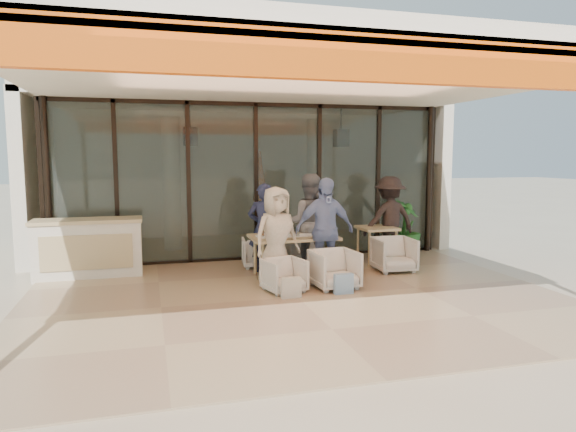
% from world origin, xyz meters
% --- Properties ---
extents(ground, '(70.00, 70.00, 0.00)m').
position_xyz_m(ground, '(0.00, 0.00, 0.00)').
color(ground, '#C6B293').
rests_on(ground, ground).
extents(terrace_floor, '(8.00, 6.00, 0.01)m').
position_xyz_m(terrace_floor, '(0.00, 0.00, 0.01)').
color(terrace_floor, tan).
rests_on(terrace_floor, ground).
extents(terrace_structure, '(8.00, 6.00, 3.40)m').
position_xyz_m(terrace_structure, '(0.00, -0.26, 3.25)').
color(terrace_structure, silver).
rests_on(terrace_structure, ground).
extents(glass_storefront, '(8.08, 0.10, 3.20)m').
position_xyz_m(glass_storefront, '(0.00, 3.00, 1.60)').
color(glass_storefront, '#9EADA3').
rests_on(glass_storefront, ground).
extents(interior_block, '(9.05, 3.62, 3.52)m').
position_xyz_m(interior_block, '(0.01, 5.31, 2.23)').
color(interior_block, silver).
rests_on(interior_block, ground).
extents(host_counter, '(1.85, 0.65, 1.04)m').
position_xyz_m(host_counter, '(-3.17, 2.30, 0.53)').
color(host_counter, silver).
rests_on(host_counter, ground).
extents(dining_table, '(1.50, 0.90, 0.93)m').
position_xyz_m(dining_table, '(0.31, 1.34, 0.69)').
color(dining_table, tan).
rests_on(dining_table, ground).
extents(chair_far_left, '(0.68, 0.65, 0.64)m').
position_xyz_m(chair_far_left, '(-0.10, 2.28, 0.32)').
color(chair_far_left, silver).
rests_on(chair_far_left, ground).
extents(chair_far_right, '(0.64, 0.60, 0.64)m').
position_xyz_m(chair_far_right, '(0.74, 2.28, 0.32)').
color(chair_far_right, silver).
rests_on(chair_far_right, ground).
extents(chair_near_left, '(0.69, 0.67, 0.60)m').
position_xyz_m(chair_near_left, '(-0.10, 0.38, 0.30)').
color(chair_near_left, silver).
rests_on(chair_near_left, ground).
extents(chair_near_right, '(0.74, 0.70, 0.70)m').
position_xyz_m(chair_near_right, '(0.74, 0.38, 0.35)').
color(chair_near_right, silver).
rests_on(chair_near_right, ground).
extents(diner_navy, '(0.69, 0.55, 1.65)m').
position_xyz_m(diner_navy, '(-0.10, 1.78, 0.83)').
color(diner_navy, '#1B233B').
rests_on(diner_navy, ground).
extents(diner_grey, '(1.03, 0.89, 1.82)m').
position_xyz_m(diner_grey, '(0.74, 1.78, 0.91)').
color(diner_grey, slate).
rests_on(diner_grey, ground).
extents(diner_cream, '(0.92, 0.72, 1.64)m').
position_xyz_m(diner_cream, '(-0.10, 0.88, 0.82)').
color(diner_cream, beige).
rests_on(diner_cream, ground).
extents(diner_periwinkle, '(1.07, 0.50, 1.78)m').
position_xyz_m(diner_periwinkle, '(0.74, 0.88, 0.89)').
color(diner_periwinkle, '#7D98D1').
rests_on(diner_periwinkle, ground).
extents(tote_bag_cream, '(0.30, 0.10, 0.34)m').
position_xyz_m(tote_bag_cream, '(-0.10, -0.02, 0.17)').
color(tote_bag_cream, silver).
rests_on(tote_bag_cream, ground).
extents(tote_bag_blue, '(0.30, 0.10, 0.34)m').
position_xyz_m(tote_bag_blue, '(0.74, -0.02, 0.17)').
color(tote_bag_blue, '#99BFD8').
rests_on(tote_bag_blue, ground).
extents(side_table, '(0.70, 0.70, 0.74)m').
position_xyz_m(side_table, '(2.22, 1.97, 0.64)').
color(side_table, tan).
rests_on(side_table, ground).
extents(side_chair, '(0.73, 0.69, 0.71)m').
position_xyz_m(side_chair, '(2.22, 1.22, 0.36)').
color(side_chair, silver).
rests_on(side_chair, ground).
extents(standing_woman, '(1.18, 0.76, 1.73)m').
position_xyz_m(standing_woman, '(2.57, 2.15, 0.87)').
color(standing_woman, black).
rests_on(standing_woman, ground).
extents(potted_palm, '(0.96, 0.96, 1.22)m').
position_xyz_m(potted_palm, '(3.17, 2.59, 0.61)').
color(potted_palm, '#1E5919').
rests_on(potted_palm, ground).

